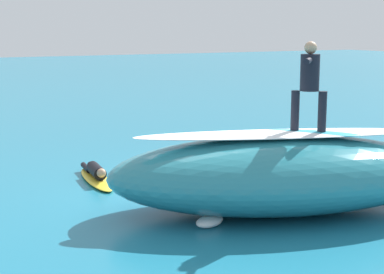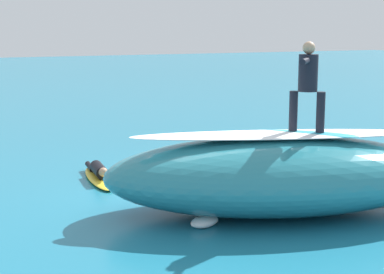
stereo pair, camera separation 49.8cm
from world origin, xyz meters
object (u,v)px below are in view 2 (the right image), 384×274
Objects in this scene: surfer_riding at (308,80)px; surfer_paddling at (98,169)px; surfboard_riding at (306,134)px; surfboard_paddling at (99,178)px.

surfer_riding is 5.23m from surfer_paddling.
surfboard_riding is at bearing 40.27° from surfer_paddling.
surfer_paddling is at bearing -12.65° from surfboard_riding.
surfer_riding reaches higher than surfboard_riding.
surfboard_riding is 0.82× the size of surfboard_paddling.
surfer_riding is at bearing 40.27° from surfer_paddling.
surfboard_paddling is (2.60, -3.87, -2.34)m from surfer_riding.
surfboard_paddling is at bearing -11.69° from surfboard_riding.
surfboard_riding is 0.96m from surfer_riding.
surfboard_riding is 1.18× the size of surfer_riding.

